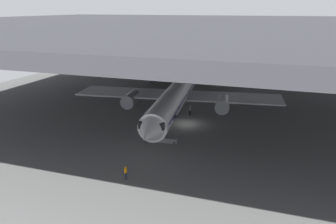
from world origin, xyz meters
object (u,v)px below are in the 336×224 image
(crew_worker_by_stairs, at_px, (146,137))
(crew_worker_near_nose, at_px, (126,172))
(airplane_distant, at_px, (182,67))
(airplane_main, at_px, (174,99))
(boarding_stairs, at_px, (165,136))

(crew_worker_by_stairs, bearing_deg, crew_worker_near_nose, -80.16)
(crew_worker_near_nose, relative_size, airplane_distant, 0.05)
(airplane_main, relative_size, crew_worker_near_nose, 22.92)
(boarding_stairs, height_order, crew_worker_near_nose, boarding_stairs)
(crew_worker_near_nose, bearing_deg, crew_worker_by_stairs, 99.84)
(boarding_stairs, distance_m, crew_worker_near_nose, 12.37)
(airplane_main, xyz_separation_m, crew_worker_near_nose, (1.82, -23.06, -2.60))
(airplane_main, height_order, crew_worker_near_nose, airplane_main)
(airplane_distant, bearing_deg, airplane_main, -75.71)
(boarding_stairs, height_order, crew_worker_by_stairs, boarding_stairs)
(boarding_stairs, relative_size, crew_worker_near_nose, 2.80)
(crew_worker_near_nose, distance_m, crew_worker_by_stairs, 10.69)
(airplane_main, bearing_deg, airplane_distant, 104.29)
(airplane_main, distance_m, crew_worker_by_stairs, 12.78)
(boarding_stairs, xyz_separation_m, crew_worker_near_nose, (-0.28, -12.37, 0.24))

